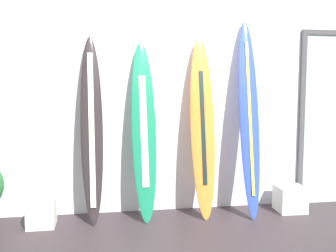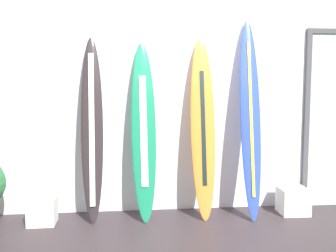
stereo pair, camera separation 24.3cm
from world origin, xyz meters
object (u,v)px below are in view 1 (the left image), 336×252
(surfboard_emerald, at_px, (144,132))
(surfboard_sunset, at_px, (202,127))
(display_block_left, at_px, (41,213))
(surfboard_cobalt, at_px, (249,119))
(display_block_center, at_px, (290,199))
(surfboard_charcoal, at_px, (92,131))

(surfboard_emerald, xyz_separation_m, surfboard_sunset, (0.66, -0.01, 0.05))
(display_block_left, bearing_deg, surfboard_cobalt, 1.05)
(surfboard_sunset, bearing_deg, surfboard_cobalt, -4.67)
(surfboard_sunset, xyz_separation_m, surfboard_cobalt, (0.53, -0.04, 0.09))
(surfboard_emerald, height_order, surfboard_cobalt, surfboard_cobalt)
(display_block_left, relative_size, display_block_center, 0.87)
(surfboard_charcoal, bearing_deg, surfboard_emerald, -0.35)
(surfboard_sunset, xyz_separation_m, display_block_left, (-1.76, -0.09, -0.87))
(display_block_center, bearing_deg, surfboard_cobalt, -178.81)
(surfboard_charcoal, distance_m, surfboard_emerald, 0.56)
(surfboard_cobalt, relative_size, display_block_left, 7.80)
(surfboard_emerald, distance_m, display_block_left, 1.38)
(surfboard_cobalt, xyz_separation_m, display_block_center, (0.53, 0.01, -0.96))
(surfboard_charcoal, bearing_deg, display_block_center, -1.12)
(surfboard_cobalt, distance_m, display_block_center, 1.10)
(surfboard_charcoal, distance_m, surfboard_sunset, 1.23)
(display_block_center, bearing_deg, surfboard_sunset, 178.26)
(surfboard_charcoal, distance_m, surfboard_cobalt, 1.76)
(surfboard_charcoal, xyz_separation_m, surfboard_emerald, (0.56, -0.00, -0.03))
(display_block_left, bearing_deg, surfboard_emerald, 4.93)
(surfboard_charcoal, relative_size, surfboard_emerald, 1.03)
(surfboard_charcoal, bearing_deg, display_block_left, -169.61)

